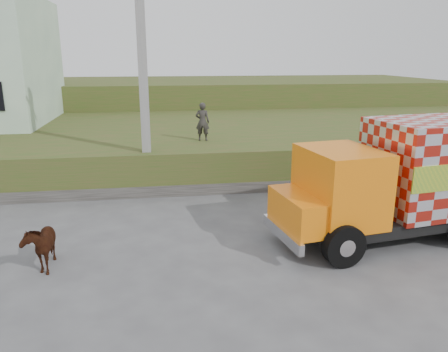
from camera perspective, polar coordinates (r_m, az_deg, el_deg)
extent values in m
plane|color=#474749|center=(11.59, -5.14, -8.79)|extent=(120.00, 120.00, 0.00)
cube|color=#334F1A|center=(20.94, -6.92, 4.39)|extent=(40.00, 12.00, 1.50)
cube|color=#334F1A|center=(32.72, -7.67, 9.69)|extent=(40.00, 12.00, 3.00)
cube|color=#595651|center=(15.50, -13.55, -2.01)|extent=(16.00, 0.50, 0.40)
cube|color=gray|center=(15.17, -10.50, 12.42)|extent=(0.30, 0.30, 8.00)
cube|color=black|center=(12.86, 23.05, -4.63)|extent=(6.52, 2.94, 0.32)
cube|color=orange|center=(11.27, 14.89, -1.19)|extent=(1.96, 2.35, 1.85)
cube|color=orange|center=(10.93, 9.93, -4.47)|extent=(1.20, 2.06, 0.83)
cube|color=yellow|center=(14.03, 24.21, 2.57)|extent=(4.21, 0.67, 0.65)
cube|color=silver|center=(10.94, 7.61, -7.47)|extent=(0.45, 2.12, 0.28)
cylinder|color=black|center=(10.57, 15.35, -8.77)|extent=(1.05, 0.47, 1.02)
cylinder|color=black|center=(12.27, 10.09, -4.99)|extent=(1.05, 0.47, 1.02)
cylinder|color=black|center=(14.22, 23.18, -3.15)|extent=(1.05, 0.47, 1.02)
imported|color=#38170E|center=(10.97, -22.88, -8.20)|extent=(0.74, 1.41, 1.15)
imported|color=#2E2B28|center=(17.16, -2.83, 7.10)|extent=(0.62, 0.48, 1.49)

